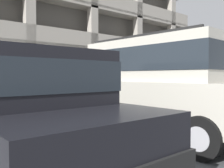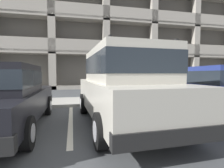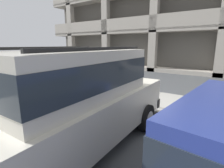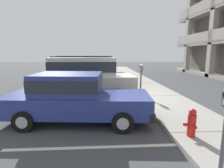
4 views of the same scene
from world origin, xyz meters
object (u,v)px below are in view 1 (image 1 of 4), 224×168
red_sedan (22,106)px  dark_hatchback (222,91)px  silver_suv (159,83)px  parking_meter_far (194,79)px  parking_meter_near (85,76)px  fire_hydrant (167,95)px

red_sedan → dark_hatchback: same height
silver_suv → parking_meter_far: size_ratio=3.19×
parking_meter_near → parking_meter_far: 5.87m
red_sedan → parking_meter_near: parking_meter_near is taller
dark_hatchback → fire_hydrant: bearing=69.3°
parking_meter_far → fire_hydrant: (-1.53, 0.32, -0.65)m
parking_meter_far → fire_hydrant: size_ratio=2.17×
fire_hydrant → red_sedan: bearing=-157.4°
parking_meter_far → fire_hydrant: parking_meter_far is taller
parking_meter_near → parking_meter_far: bearing=-0.2°
red_sedan → fire_hydrant: red_sedan is taller
silver_suv → dark_hatchback: (2.83, -0.01, -0.27)m
dark_hatchback → parking_meter_near: 3.99m
dark_hatchback → parking_meter_far: 4.06m
red_sedan → fire_hydrant: (7.22, 3.00, -0.36)m
parking_meter_far → parking_meter_near: bearing=179.8°
red_sedan → parking_meter_near: size_ratio=2.95×
silver_suv → parking_meter_far: silver_suv is taller
silver_suv → red_sedan: bearing=177.3°
dark_hatchback → parking_meter_near: bearing=141.4°
red_sedan → parking_meter_far: (8.76, 2.68, 0.29)m
silver_suv → parking_meter_near: silver_suv is taller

